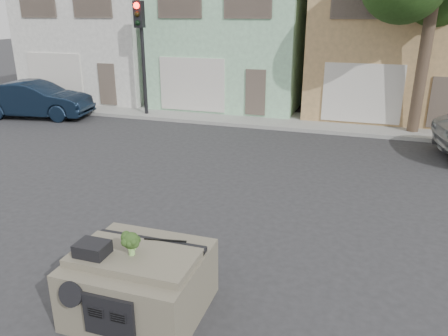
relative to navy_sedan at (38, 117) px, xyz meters
The scene contains 12 objects.
ground_plane 13.72m from the navy_sedan, 35.11° to the right, with size 120.00×120.00×0.00m, color #303033.
sidewalk 11.52m from the navy_sedan, 13.07° to the left, with size 40.00×3.00×0.15m, color gray.
townhouse_white 7.61m from the navy_sedan, 88.05° to the left, with size 7.20×8.20×7.55m, color silver.
townhouse_mint 10.84m from the navy_sedan, 40.54° to the left, with size 7.20×8.20×7.55m, color #9ED6AB.
townhouse_tan 17.02m from the navy_sedan, 23.46° to the left, with size 7.20×8.20×7.55m, color tan.
navy_sedan is the anchor object (origin of this frame).
traffic_signal 5.60m from the navy_sedan, 18.78° to the left, with size 0.40×0.40×5.10m, color black.
tree_near 16.88m from the navy_sedan, ahead, with size 4.40×4.00×8.50m, color #1F3D14.
car_dashboard 15.65m from the navy_sedan, 44.14° to the right, with size 2.00×1.80×1.12m, color #6A6452.
instrument_hump 15.53m from the navy_sedan, 46.57° to the right, with size 0.48×0.38×0.20m, color black.
wiper_arm 15.63m from the navy_sedan, 42.42° to the right, with size 0.70×0.03×0.02m, color black.
broccoli 15.80m from the navy_sedan, 44.62° to the right, with size 0.31×0.31×0.38m, color #243B16.
Camera 1 is at (3.11, -8.23, 4.59)m, focal length 35.00 mm.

